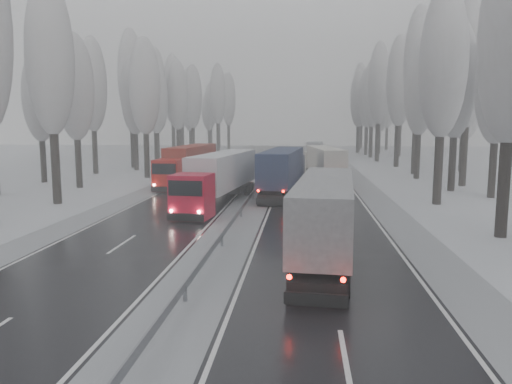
% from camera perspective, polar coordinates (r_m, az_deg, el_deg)
% --- Properties ---
extents(ground, '(260.00, 260.00, 0.00)m').
position_cam_1_polar(ground, '(14.59, -11.89, -17.66)').
color(ground, silver).
rests_on(ground, ground).
extents(carriageway_right, '(7.50, 200.00, 0.03)m').
position_cam_1_polar(carriageway_right, '(43.02, 6.90, -0.55)').
color(carriageway_right, black).
rests_on(carriageway_right, ground).
extents(carriageway_left, '(7.50, 200.00, 0.03)m').
position_cam_1_polar(carriageway_left, '(44.00, -6.90, -0.36)').
color(carriageway_left, black).
rests_on(carriageway_left, ground).
extents(median_slush, '(3.00, 200.00, 0.04)m').
position_cam_1_polar(median_slush, '(43.19, -0.08, -0.45)').
color(median_slush, '#94979B').
rests_on(median_slush, ground).
extents(shoulder_right, '(2.40, 200.00, 0.04)m').
position_cam_1_polar(shoulder_right, '(43.44, 13.44, -0.62)').
color(shoulder_right, '#94979B').
rests_on(shoulder_right, ground).
extents(shoulder_left, '(2.40, 200.00, 0.04)m').
position_cam_1_polar(shoulder_left, '(45.30, -13.03, -0.27)').
color(shoulder_left, '#94979B').
rests_on(shoulder_left, ground).
extents(median_guardrail, '(0.12, 200.00, 0.76)m').
position_cam_1_polar(median_guardrail, '(43.10, -0.08, 0.31)').
color(median_guardrail, slate).
rests_on(median_guardrail, ground).
extents(tree_18, '(3.60, 3.60, 16.58)m').
position_cam_1_polar(tree_18, '(41.18, 20.63, 13.56)').
color(tree_18, black).
rests_on(tree_18, ground).
extents(tree_19, '(3.60, 3.60, 14.57)m').
position_cam_1_polar(tree_19, '(46.52, 25.93, 10.97)').
color(tree_19, black).
rests_on(tree_19, ground).
extents(tree_20, '(3.60, 3.60, 15.71)m').
position_cam_1_polar(tree_20, '(49.84, 21.96, 11.77)').
color(tree_20, black).
rests_on(tree_20, ground).
extents(tree_21, '(3.60, 3.60, 18.62)m').
position_cam_1_polar(tree_21, '(54.46, 23.15, 13.29)').
color(tree_21, black).
rests_on(tree_21, ground).
extents(tree_22, '(3.60, 3.60, 15.86)m').
position_cam_1_polar(tree_22, '(59.71, 18.26, 11.28)').
color(tree_22, black).
rests_on(tree_22, ground).
extents(tree_23, '(3.60, 3.60, 13.55)m').
position_cam_1_polar(tree_23, '(65.11, 22.89, 9.45)').
color(tree_23, black).
rests_on(tree_23, ground).
extents(tree_24, '(3.60, 3.60, 20.49)m').
position_cam_1_polar(tree_24, '(65.43, 18.07, 13.55)').
color(tree_24, black).
rests_on(tree_24, ground).
extents(tree_25, '(3.60, 3.60, 19.44)m').
position_cam_1_polar(tree_25, '(70.97, 22.90, 12.30)').
color(tree_25, black).
rests_on(tree_25, ground).
extents(tree_26, '(3.60, 3.60, 18.78)m').
position_cam_1_polar(tree_26, '(75.28, 16.05, 12.00)').
color(tree_26, black).
rests_on(tree_26, ground).
extents(tree_27, '(3.60, 3.60, 17.62)m').
position_cam_1_polar(tree_27, '(80.68, 20.58, 10.98)').
color(tree_27, black).
rests_on(tree_27, ground).
extents(tree_28, '(3.60, 3.60, 19.62)m').
position_cam_1_polar(tree_28, '(85.63, 13.90, 11.89)').
color(tree_28, black).
rests_on(tree_28, ground).
extents(tree_29, '(3.60, 3.60, 18.11)m').
position_cam_1_polar(tree_29, '(90.82, 18.19, 10.87)').
color(tree_29, black).
rests_on(tree_29, ground).
extents(tree_30, '(3.60, 3.60, 17.86)m').
position_cam_1_polar(tree_30, '(95.23, 13.14, 10.80)').
color(tree_30, black).
rests_on(tree_30, ground).
extents(tree_31, '(3.60, 3.60, 18.58)m').
position_cam_1_polar(tree_31, '(100.13, 16.25, 10.80)').
color(tree_31, black).
rests_on(tree_31, ground).
extents(tree_32, '(3.60, 3.60, 17.33)m').
position_cam_1_polar(tree_32, '(102.66, 12.61, 10.40)').
color(tree_32, black).
rests_on(tree_32, ground).
extents(tree_33, '(3.60, 3.60, 14.33)m').
position_cam_1_polar(tree_33, '(106.97, 13.99, 9.22)').
color(tree_33, black).
rests_on(tree_33, ground).
extents(tree_34, '(3.60, 3.60, 17.63)m').
position_cam_1_polar(tree_34, '(109.61, 11.67, 10.35)').
color(tree_34, black).
rests_on(tree_34, ground).
extents(tree_35, '(3.60, 3.60, 18.25)m').
position_cam_1_polar(tree_35, '(114.92, 16.10, 10.28)').
color(tree_35, black).
rests_on(tree_35, ground).
extents(tree_36, '(3.60, 3.60, 20.23)m').
position_cam_1_polar(tree_36, '(119.61, 11.80, 10.91)').
color(tree_36, black).
rests_on(tree_36, ground).
extents(tree_37, '(3.60, 3.60, 16.37)m').
position_cam_1_polar(tree_37, '(124.40, 14.81, 9.56)').
color(tree_37, black).
rests_on(tree_37, ground).
extents(tree_38, '(3.60, 3.60, 17.97)m').
position_cam_1_polar(tree_38, '(130.22, 12.02, 10.01)').
color(tree_38, black).
rests_on(tree_38, ground).
extents(tree_39, '(3.60, 3.60, 16.19)m').
position_cam_1_polar(tree_39, '(134.49, 13.02, 9.42)').
color(tree_39, black).
rests_on(tree_39, ground).
extents(tree_58, '(3.60, 3.60, 17.21)m').
position_cam_1_polar(tree_58, '(42.06, -22.50, 13.89)').
color(tree_58, black).
rests_on(tree_58, ground).
extents(tree_60, '(3.60, 3.60, 14.84)m').
position_cam_1_polar(tree_60, '(51.69, -19.98, 11.08)').
color(tree_60, black).
rests_on(tree_60, ground).
extents(tree_61, '(3.60, 3.60, 13.95)m').
position_cam_1_polar(tree_61, '(57.83, -23.50, 9.94)').
color(tree_61, black).
rests_on(tree_61, ground).
extents(tree_62, '(3.60, 3.60, 16.04)m').
position_cam_1_polar(tree_62, '(59.23, -12.60, 11.63)').
color(tree_62, black).
rests_on(tree_62, ground).
extents(tree_63, '(3.60, 3.60, 16.88)m').
position_cam_1_polar(tree_63, '(65.77, -18.22, 11.50)').
color(tree_63, black).
rests_on(tree_63, ground).
extents(tree_64, '(3.60, 3.60, 15.42)m').
position_cam_1_polar(tree_64, '(69.08, -13.74, 10.69)').
color(tree_64, black).
rests_on(tree_64, ground).
extents(tree_65, '(3.60, 3.60, 19.48)m').
position_cam_1_polar(tree_65, '(73.61, -14.12, 12.51)').
color(tree_65, black).
rests_on(tree_65, ground).
extents(tree_66, '(3.60, 3.60, 15.23)m').
position_cam_1_polar(tree_66, '(78.21, -11.33, 10.31)').
color(tree_66, black).
rests_on(tree_66, ground).
extents(tree_67, '(3.60, 3.60, 17.09)m').
position_cam_1_polar(tree_67, '(82.49, -11.48, 11.00)').
color(tree_67, black).
rests_on(tree_67, ground).
extents(tree_68, '(3.60, 3.60, 16.65)m').
position_cam_1_polar(tree_68, '(84.35, -8.96, 10.80)').
color(tree_68, black).
rests_on(tree_68, ground).
extents(tree_69, '(3.60, 3.60, 19.35)m').
position_cam_1_polar(tree_69, '(89.59, -11.41, 11.66)').
color(tree_69, black).
rests_on(tree_69, ground).
extents(tree_70, '(3.60, 3.60, 17.09)m').
position_cam_1_polar(tree_70, '(94.10, -7.28, 10.68)').
color(tree_70, black).
rests_on(tree_70, ground).
extents(tree_71, '(3.60, 3.60, 19.61)m').
position_cam_1_polar(tree_71, '(99.19, -9.52, 11.41)').
color(tree_71, black).
rests_on(tree_71, ground).
extents(tree_72, '(3.60, 3.60, 15.11)m').
position_cam_1_polar(tree_72, '(103.73, -7.55, 9.71)').
color(tree_72, black).
rests_on(tree_72, ground).
extents(tree_73, '(3.60, 3.60, 17.22)m').
position_cam_1_polar(tree_73, '(108.33, -8.60, 10.32)').
color(tree_73, black).
rests_on(tree_73, ground).
extents(tree_74, '(3.60, 3.60, 19.68)m').
position_cam_1_polar(tree_74, '(113.69, -4.41, 11.05)').
color(tree_74, black).
rests_on(tree_74, ground).
extents(tree_75, '(3.60, 3.60, 18.60)m').
position_cam_1_polar(tree_75, '(119.41, -8.47, 10.50)').
color(tree_75, black).
rests_on(tree_75, ground).
extents(tree_76, '(3.60, 3.60, 18.55)m').
position_cam_1_polar(tree_76, '(122.75, -3.17, 10.48)').
color(tree_76, black).
rests_on(tree_76, ground).
extents(tree_77, '(3.60, 3.60, 14.32)m').
position_cam_1_polar(tree_77, '(127.53, -5.42, 9.15)').
color(tree_77, black).
rests_on(tree_77, ground).
extents(tree_78, '(3.60, 3.60, 19.55)m').
position_cam_1_polar(tree_78, '(129.83, -4.30, 10.61)').
color(tree_78, black).
rests_on(tree_78, ground).
extents(tree_79, '(3.60, 3.60, 17.07)m').
position_cam_1_polar(tree_79, '(134.18, -5.19, 9.83)').
color(tree_79, black).
rests_on(tree_79, ground).
extents(truck_grey_tarp, '(3.55, 14.82, 3.77)m').
position_cam_1_polar(truck_grey_tarp, '(23.86, 8.03, -1.99)').
color(truck_grey_tarp, '#4A4B4F').
rests_on(truck_grey_tarp, ground).
extents(truck_blue_box, '(3.76, 15.73, 4.00)m').
position_cam_1_polar(truck_blue_box, '(44.16, 3.19, 2.75)').
color(truck_blue_box, '#1D2749').
rests_on(truck_blue_box, ground).
extents(truck_cream_box, '(4.09, 14.62, 3.72)m').
position_cam_1_polar(truck_cream_box, '(54.51, 7.72, 3.48)').
color(truck_cream_box, beige).
rests_on(truck_cream_box, ground).
extents(box_truck_distant, '(3.38, 8.41, 3.06)m').
position_cam_1_polar(box_truck_distant, '(91.43, 6.74, 4.84)').
color(box_truck_distant, '#ADAEB4').
rests_on(box_truck_distant, ground).
extents(truck_red_white, '(4.12, 15.44, 3.93)m').
position_cam_1_polar(truck_red_white, '(38.78, -4.08, 1.96)').
color(truck_red_white, '#BB0A23').
rests_on(truck_red_white, ground).
extents(truck_red_red, '(3.24, 15.38, 3.92)m').
position_cam_1_polar(truck_red_red, '(52.55, -7.68, 3.44)').
color(truck_red_red, '#B00E0A').
rests_on(truck_red_red, ground).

